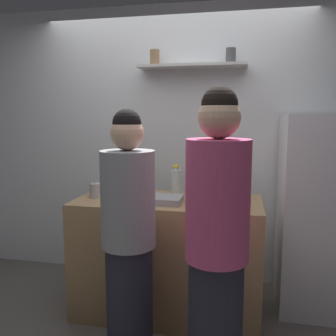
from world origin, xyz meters
TOP-DOWN VIEW (x-y plane):
  - back_wall_assembly at (0.00, 1.25)m, footprint 4.80×0.32m
  - refrigerator at (1.25, 0.85)m, footprint 0.59×0.68m
  - counter at (0.08, 0.51)m, footprint 1.45×0.67m
  - baking_pan at (0.04, 0.40)m, footprint 0.34×0.24m
  - utensil_holder at (-0.51, 0.47)m, footprint 0.10×0.10m
  - wine_bottle_green_glass at (0.63, 0.39)m, footprint 0.07×0.07m
  - wine_bottle_dark_glass at (-0.25, 0.59)m, footprint 0.08×0.08m
  - wine_bottle_amber_glass at (0.61, 0.72)m, footprint 0.07×0.07m
  - water_bottle_plastic at (0.11, 0.67)m, footprint 0.09×0.09m
  - person_grey_hoodie at (-0.05, -0.10)m, footprint 0.34×0.34m
  - person_pink_top at (0.52, -0.33)m, footprint 0.34×0.34m

SIDE VIEW (x-z plane):
  - counter at x=0.08m, z-range 0.00..0.93m
  - refrigerator at x=1.25m, z-range 0.00..1.59m
  - person_grey_hoodie at x=-0.05m, z-range -0.01..1.61m
  - person_pink_top at x=0.52m, z-range 0.00..1.73m
  - baking_pan at x=0.04m, z-range 0.93..0.98m
  - utensil_holder at x=-0.51m, z-range 0.88..1.10m
  - wine_bottle_green_glass at x=0.63m, z-range 0.89..1.19m
  - water_bottle_plastic at x=0.11m, z-range 0.92..1.17m
  - wine_bottle_amber_glass at x=0.61m, z-range 0.90..1.20m
  - wine_bottle_dark_glass at x=-0.25m, z-range 0.89..1.21m
  - back_wall_assembly at x=0.00m, z-range 0.00..2.60m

